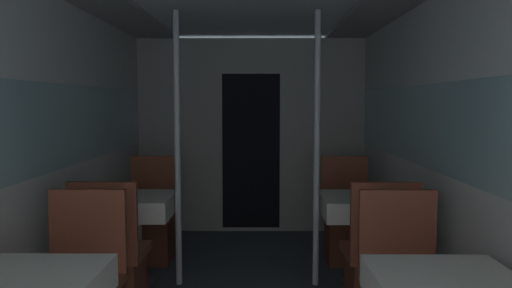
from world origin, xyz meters
The scene contains 11 objects.
wall_left centered at (-1.28, 1.82, 1.10)m, with size 0.05×6.43×2.15m.
wall_right centered at (1.28, 1.82, 1.10)m, with size 0.05×6.43×2.15m.
bulkhead_far centered at (0.00, 4.13, 1.07)m, with size 2.51×0.09×2.15m.
dining_table_left_1 centered at (-0.90, 2.43, 0.59)m, with size 0.61×0.61×0.71m.
chair_left_near_1 centered at (-0.90, 1.83, 0.29)m, with size 0.44×0.44×0.95m.
chair_left_far_1 centered at (-0.90, 3.03, 0.29)m, with size 0.44×0.44×0.95m.
support_pole_left_1 centered at (-0.54, 2.43, 1.08)m, with size 0.05×0.05×2.15m.
dining_table_right_1 centered at (0.90, 2.43, 0.59)m, with size 0.61×0.61×0.71m.
chair_right_near_1 centered at (0.90, 1.83, 0.29)m, with size 0.44×0.44×0.95m.
chair_right_far_1 centered at (0.90, 3.03, 0.29)m, with size 0.44×0.44×0.95m.
support_pole_right_1 centered at (0.54, 2.43, 1.08)m, with size 0.05×0.05×2.15m.
Camera 1 is at (0.11, -1.44, 1.44)m, focal length 35.00 mm.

